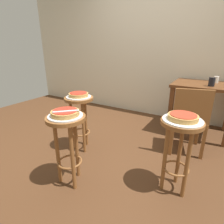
{
  "coord_description": "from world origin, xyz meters",
  "views": [
    {
      "loc": [
        1.1,
        -1.75,
        1.28
      ],
      "look_at": [
        0.18,
        -0.21,
        0.64
      ],
      "focal_mm": 28.9,
      "sensor_mm": 36.0,
      "label": 1
    }
  ],
  "objects": [
    {
      "name": "back_wall",
      "position": [
        0.0,
        1.65,
        1.5
      ],
      "size": [
        6.0,
        0.1,
        3.0
      ],
      "primitive_type": "cube",
      "color": "beige",
      "rests_on": "ground_plane"
    },
    {
      "name": "serving_plate_leftside",
      "position": [
        -0.34,
        -0.14,
        0.71
      ],
      "size": [
        0.3,
        0.3,
        0.01
      ],
      "primitive_type": "cylinder",
      "color": "silver",
      "rests_on": "stool_leftside"
    },
    {
      "name": "dining_table",
      "position": [
        0.93,
        1.19,
        0.64
      ],
      "size": [
        0.86,
        0.69,
        0.78
      ],
      "color": "#5B3319",
      "rests_on": "ground_plane"
    },
    {
      "name": "pizza_foreground",
      "position": [
        -0.01,
        -0.69,
        0.74
      ],
      "size": [
        0.25,
        0.25,
        0.05
      ],
      "color": "tan",
      "rests_on": "serving_plate_foreground"
    },
    {
      "name": "stool_foreground",
      "position": [
        -0.01,
        -0.69,
        0.51
      ],
      "size": [
        0.35,
        0.35,
        0.71
      ],
      "color": "brown",
      "rests_on": "ground_plane"
    },
    {
      "name": "serving_plate_middle",
      "position": [
        0.89,
        -0.26,
        0.71
      ],
      "size": [
        0.33,
        0.33,
        0.01
      ],
      "primitive_type": "cylinder",
      "color": "white",
      "rests_on": "stool_middle"
    },
    {
      "name": "wooden_chair",
      "position": [
        0.86,
        0.48,
        0.47
      ],
      "size": [
        0.49,
        0.49,
        0.85
      ],
      "color": "brown",
      "rests_on": "ground_plane"
    },
    {
      "name": "cup_near_edge",
      "position": [
        1.02,
        1.03,
        0.84
      ],
      "size": [
        0.08,
        0.08,
        0.12
      ],
      "primitive_type": "cylinder",
      "color": "black",
      "rests_on": "dining_table"
    },
    {
      "name": "serving_plate_foreground",
      "position": [
        -0.01,
        -0.69,
        0.71
      ],
      "size": [
        0.31,
        0.31,
        0.01
      ],
      "primitive_type": "cylinder",
      "color": "silver",
      "rests_on": "stool_foreground"
    },
    {
      "name": "condiment_shaker",
      "position": [
        1.0,
        1.2,
        0.81
      ],
      "size": [
        0.04,
        0.04,
        0.07
      ],
      "primitive_type": "cylinder",
      "color": "white",
      "rests_on": "dining_table"
    },
    {
      "name": "ground_plane",
      "position": [
        0.0,
        0.0,
        0.0
      ],
      "size": [
        6.0,
        6.0,
        0.0
      ],
      "primitive_type": "plane",
      "color": "#4C2D19"
    },
    {
      "name": "pizza_leftside",
      "position": [
        -0.34,
        -0.14,
        0.74
      ],
      "size": [
        0.23,
        0.23,
        0.05
      ],
      "color": "tan",
      "rests_on": "serving_plate_leftside"
    },
    {
      "name": "pizza_middle",
      "position": [
        0.89,
        -0.26,
        0.74
      ],
      "size": [
        0.24,
        0.24,
        0.05
      ],
      "color": "tan",
      "rests_on": "serving_plate_middle"
    },
    {
      "name": "stool_leftside",
      "position": [
        -0.34,
        -0.14,
        0.51
      ],
      "size": [
        0.35,
        0.35,
        0.71
      ],
      "color": "brown",
      "rests_on": "ground_plane"
    },
    {
      "name": "cup_far_edge",
      "position": [
        1.06,
        1.34,
        0.83
      ],
      "size": [
        0.07,
        0.07,
        0.09
      ],
      "primitive_type": "cylinder",
      "color": "silver",
      "rests_on": "dining_table"
    },
    {
      "name": "pizza_server_knife",
      "position": [
        0.02,
        -0.71,
        0.77
      ],
      "size": [
        0.17,
        0.17,
        0.01
      ],
      "primitive_type": "cube",
      "rotation": [
        0.0,
        0.0,
        0.78
      ],
      "color": "silver",
      "rests_on": "pizza_foreground"
    },
    {
      "name": "stool_middle",
      "position": [
        0.89,
        -0.26,
        0.51
      ],
      "size": [
        0.35,
        0.35,
        0.71
      ],
      "color": "brown",
      "rests_on": "ground_plane"
    }
  ]
}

